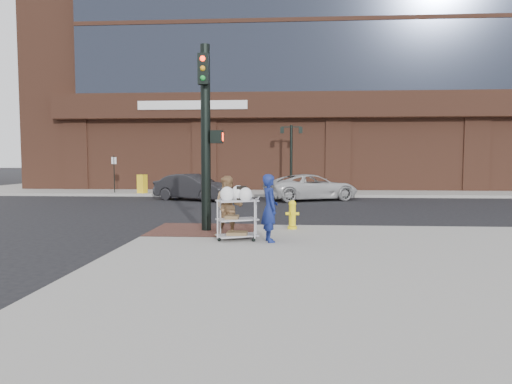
# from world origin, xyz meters

# --- Properties ---
(ground) EXTENTS (220.00, 220.00, 0.00)m
(ground) POSITION_xyz_m (0.00, 0.00, 0.00)
(ground) COLOR black
(ground) RESTS_ON ground
(sidewalk_far) EXTENTS (65.00, 36.00, 0.15)m
(sidewalk_far) POSITION_xyz_m (12.50, 32.00, 0.07)
(sidewalk_far) COLOR #999690
(sidewalk_far) RESTS_ON ground
(brick_curb_ramp) EXTENTS (2.80, 2.40, 0.01)m
(brick_curb_ramp) POSITION_xyz_m (-0.60, 0.90, 0.16)
(brick_curb_ramp) COLOR #4C2D23
(brick_curb_ramp) RESTS_ON sidewalk_near
(bank_building) EXTENTS (42.00, 26.00, 28.00)m
(bank_building) POSITION_xyz_m (5.00, 31.00, 14.15)
(bank_building) COLOR brown
(bank_building) RESTS_ON sidewalk_far
(lamp_post) EXTENTS (1.32, 0.22, 4.00)m
(lamp_post) POSITION_xyz_m (2.00, 16.00, 2.62)
(lamp_post) COLOR black
(lamp_post) RESTS_ON sidewalk_far
(parking_sign) EXTENTS (0.05, 0.05, 2.20)m
(parking_sign) POSITION_xyz_m (-8.50, 15.00, 1.25)
(parking_sign) COLOR black
(parking_sign) RESTS_ON sidewalk_far
(traffic_signal_pole) EXTENTS (0.61, 0.51, 5.00)m
(traffic_signal_pole) POSITION_xyz_m (-0.48, 0.77, 2.83)
(traffic_signal_pole) COLOR black
(traffic_signal_pole) RESTS_ON sidewalk_near
(woman_blue) EXTENTS (0.53, 0.67, 1.60)m
(woman_blue) POSITION_xyz_m (1.29, -0.80, 0.95)
(woman_blue) COLOR navy
(woman_blue) RESTS_ON sidewalk_near
(pedestrian_tan) EXTENTS (0.78, 0.63, 1.53)m
(pedestrian_tan) POSITION_xyz_m (0.24, -0.19, 0.92)
(pedestrian_tan) COLOR #9E744A
(pedestrian_tan) RESTS_ON sidewalk_near
(sedan_dark) EXTENTS (4.37, 2.97, 1.36)m
(sedan_dark) POSITION_xyz_m (-3.10, 11.75, 0.68)
(sedan_dark) COLOR black
(sedan_dark) RESTS_ON ground
(minivan_white) EXTENTS (5.34, 3.93, 1.35)m
(minivan_white) POSITION_xyz_m (3.01, 12.22, 0.67)
(minivan_white) COLOR silver
(minivan_white) RESTS_ON ground
(utility_cart) EXTENTS (1.08, 0.87, 1.31)m
(utility_cart) POSITION_xyz_m (0.50, -0.65, 0.74)
(utility_cart) COLOR #B2B1B7
(utility_cart) RESTS_ON sidewalk_near
(fire_hydrant) EXTENTS (0.38, 0.27, 0.81)m
(fire_hydrant) POSITION_xyz_m (1.85, 1.24, 0.56)
(fire_hydrant) COLOR yellow
(fire_hydrant) RESTS_ON sidewalk_near
(newsbox_yellow) EXTENTS (0.57, 0.55, 1.08)m
(newsbox_yellow) POSITION_xyz_m (-6.73, 14.74, 0.69)
(newsbox_yellow) COLOR yellow
(newsbox_yellow) RESTS_ON sidewalk_far
(newsbox_blue) EXTENTS (0.52, 0.50, 0.98)m
(newsbox_blue) POSITION_xyz_m (-4.51, 15.29, 0.64)
(newsbox_blue) COLOR navy
(newsbox_blue) RESTS_ON sidewalk_far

